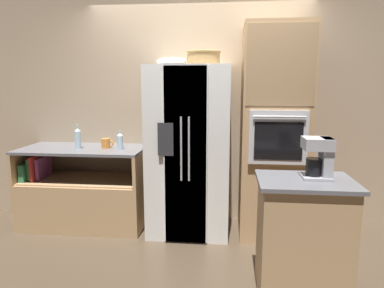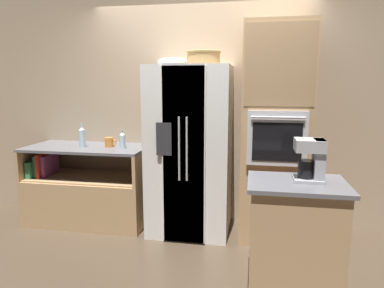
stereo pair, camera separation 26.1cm
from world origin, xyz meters
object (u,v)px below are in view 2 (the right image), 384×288
refrigerator (190,151)px  coffee_maker (312,159)px  bottle_tall (122,140)px  fruit_bowl (173,62)px  mug (109,142)px  wall_oven (275,134)px  wicker_basket (204,57)px  bottle_short (82,137)px

refrigerator → coffee_maker: size_ratio=5.82×
bottle_tall → coffee_maker: bearing=-28.9°
refrigerator → fruit_bowl: size_ratio=5.71×
mug → refrigerator: bearing=-2.8°
wall_oven → wicker_basket: bearing=-172.9°
wicker_basket → coffee_maker: size_ratio=1.13×
refrigerator → fruit_bowl: (-0.18, -0.00, 0.94)m
bottle_tall → mug: size_ratio=1.54×
wall_oven → coffee_maker: size_ratio=7.11×
refrigerator → fruit_bowl: 0.96m
refrigerator → fruit_bowl: fruit_bowl is taller
fruit_bowl → bottle_tall: bearing=-178.6°
wicker_basket → bottle_short: size_ratio=1.30×
wall_oven → coffee_maker: 1.08m
wall_oven → wicker_basket: (-0.74, -0.09, 0.77)m
wicker_basket → mug: size_ratio=2.56×
fruit_bowl → coffee_maker: fruit_bowl is taller
wall_oven → wicker_basket: 1.07m
bottle_tall → bottle_short: size_ratio=0.78×
refrigerator → wicker_basket: (0.15, -0.07, 0.98)m
wall_oven → bottle_tall: size_ratio=10.43×
bottle_short → mug: bottle_short is taller
refrigerator → bottle_tall: (-0.76, -0.02, 0.10)m
refrigerator → bottle_short: 1.25m
mug → coffee_maker: 2.31m
wicker_basket → mug: bearing=174.1°
bottle_tall → bottle_short: bearing=179.4°
fruit_bowl → mug: (-0.76, 0.05, -0.89)m
fruit_bowl → wall_oven: bearing=1.4°
bottle_short → mug: bearing=10.8°
wall_oven → bottle_tall: 1.65m
wall_oven → bottle_short: 2.14m
bottle_short → mug: 0.31m
bottle_tall → wall_oven: bearing=1.4°
wall_oven → bottle_tall: wall_oven is taller
refrigerator → wall_oven: bearing=1.6°
wall_oven → bottle_short: bearing=-179.1°
refrigerator → coffee_maker: refrigerator is taller
refrigerator → bottle_tall: refrigerator is taller
fruit_bowl → mug: bearing=176.4°
refrigerator → wicker_basket: size_ratio=5.13×
wicker_basket → coffee_maker: bearing=-46.0°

